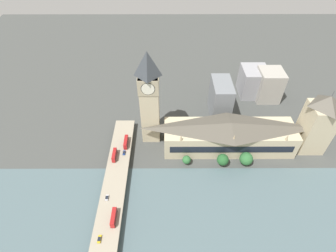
{
  "coord_description": "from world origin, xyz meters",
  "views": [
    {
      "loc": [
        -124.91,
        39.15,
        154.53
      ],
      "look_at": [
        20.79,
        38.69,
        17.94
      ],
      "focal_mm": 28.0,
      "sensor_mm": 36.0,
      "label": 1
    }
  ],
  "objects_px": {
    "car_northbound_lead": "(107,198)",
    "car_northbound_tail": "(124,153)",
    "parliament_hall": "(229,135)",
    "clock_tower": "(149,96)",
    "double_decker_bus_rear": "(114,155)",
    "victoria_tower": "(317,123)",
    "double_decker_bus_mid": "(114,217)",
    "road_bridge": "(112,203)",
    "double_decker_bus_lead": "(126,142)",
    "car_southbound_lead": "(99,239)"
  },
  "relations": [
    {
      "from": "double_decker_bus_mid",
      "to": "car_southbound_lead",
      "type": "distance_m",
      "value": 13.92
    },
    {
      "from": "double_decker_bus_mid",
      "to": "clock_tower",
      "type": "bearing_deg",
      "value": -14.02
    },
    {
      "from": "parliament_hall",
      "to": "car_northbound_tail",
      "type": "relative_size",
      "value": 23.88
    },
    {
      "from": "parliament_hall",
      "to": "clock_tower",
      "type": "height_order",
      "value": "clock_tower"
    },
    {
      "from": "road_bridge",
      "to": "car_northbound_lead",
      "type": "relative_size",
      "value": 36.74
    },
    {
      "from": "double_decker_bus_lead",
      "to": "car_southbound_lead",
      "type": "bearing_deg",
      "value": 174.7
    },
    {
      "from": "parliament_hall",
      "to": "road_bridge",
      "type": "relative_size",
      "value": 0.64
    },
    {
      "from": "double_decker_bus_rear",
      "to": "car_southbound_lead",
      "type": "height_order",
      "value": "double_decker_bus_rear"
    },
    {
      "from": "double_decker_bus_lead",
      "to": "car_northbound_tail",
      "type": "height_order",
      "value": "double_decker_bus_lead"
    },
    {
      "from": "parliament_hall",
      "to": "road_bridge",
      "type": "distance_m",
      "value": 98.5
    },
    {
      "from": "double_decker_bus_mid",
      "to": "car_northbound_lead",
      "type": "bearing_deg",
      "value": 25.15
    },
    {
      "from": "car_northbound_lead",
      "to": "car_southbound_lead",
      "type": "bearing_deg",
      "value": -179.61
    },
    {
      "from": "road_bridge",
      "to": "car_northbound_tail",
      "type": "bearing_deg",
      "value": -4.71
    },
    {
      "from": "clock_tower",
      "to": "car_northbound_tail",
      "type": "xyz_separation_m",
      "value": [
        -23.95,
        19.34,
        -34.21
      ]
    },
    {
      "from": "car_northbound_lead",
      "to": "car_northbound_tail",
      "type": "xyz_separation_m",
      "value": [
        37.98,
        -6.45,
        0.01
      ]
    },
    {
      "from": "clock_tower",
      "to": "car_southbound_lead",
      "type": "xyz_separation_m",
      "value": [
        -88.41,
        25.61,
        -34.28
      ]
    },
    {
      "from": "parliament_hall",
      "to": "car_southbound_lead",
      "type": "distance_m",
      "value": 115.21
    },
    {
      "from": "road_bridge",
      "to": "car_southbound_lead",
      "type": "bearing_deg",
      "value": 173.02
    },
    {
      "from": "victoria_tower",
      "to": "road_bridge",
      "type": "distance_m",
      "value": 156.42
    },
    {
      "from": "double_decker_bus_lead",
      "to": "car_southbound_lead",
      "type": "height_order",
      "value": "double_decker_bus_lead"
    },
    {
      "from": "clock_tower",
      "to": "double_decker_bus_lead",
      "type": "height_order",
      "value": "clock_tower"
    },
    {
      "from": "clock_tower",
      "to": "double_decker_bus_mid",
      "type": "height_order",
      "value": "clock_tower"
    },
    {
      "from": "victoria_tower",
      "to": "road_bridge",
      "type": "height_order",
      "value": "victoria_tower"
    },
    {
      "from": "car_northbound_tail",
      "to": "victoria_tower",
      "type": "bearing_deg",
      "value": -85.1
    },
    {
      "from": "road_bridge",
      "to": "car_northbound_lead",
      "type": "bearing_deg",
      "value": 51.27
    },
    {
      "from": "parliament_hall",
      "to": "clock_tower",
      "type": "bearing_deg",
      "value": 78.93
    },
    {
      "from": "clock_tower",
      "to": "double_decker_bus_rear",
      "type": "distance_m",
      "value": 49.67
    },
    {
      "from": "car_northbound_lead",
      "to": "car_southbound_lead",
      "type": "relative_size",
      "value": 0.91
    },
    {
      "from": "clock_tower",
      "to": "road_bridge",
      "type": "relative_size",
      "value": 0.49
    },
    {
      "from": "clock_tower",
      "to": "victoria_tower",
      "type": "distance_m",
      "value": 124.85
    },
    {
      "from": "parliament_hall",
      "to": "clock_tower",
      "type": "distance_m",
      "value": 67.59
    },
    {
      "from": "road_bridge",
      "to": "car_northbound_tail",
      "type": "xyz_separation_m",
      "value": [
        40.48,
        -3.34,
        1.79
      ]
    },
    {
      "from": "victoria_tower",
      "to": "car_northbound_lead",
      "type": "xyz_separation_m",
      "value": [
        -50.21,
        149.04,
        -18.09
      ]
    },
    {
      "from": "parliament_hall",
      "to": "victoria_tower",
      "type": "distance_m",
      "value": 64.19
    },
    {
      "from": "car_northbound_lead",
      "to": "car_northbound_tail",
      "type": "bearing_deg",
      "value": -9.64
    },
    {
      "from": "double_decker_bus_lead",
      "to": "car_northbound_tail",
      "type": "bearing_deg",
      "value": 176.57
    },
    {
      "from": "clock_tower",
      "to": "car_southbound_lead",
      "type": "height_order",
      "value": "clock_tower"
    },
    {
      "from": "road_bridge",
      "to": "double_decker_bus_lead",
      "type": "xyz_separation_m",
      "value": [
        49.69,
        -3.89,
        3.81
      ]
    },
    {
      "from": "road_bridge",
      "to": "car_northbound_tail",
      "type": "height_order",
      "value": "car_northbound_tail"
    },
    {
      "from": "double_decker_bus_mid",
      "to": "car_southbound_lead",
      "type": "height_order",
      "value": "double_decker_bus_mid"
    },
    {
      "from": "clock_tower",
      "to": "car_northbound_lead",
      "type": "bearing_deg",
      "value": 157.39
    },
    {
      "from": "victoria_tower",
      "to": "car_southbound_lead",
      "type": "relative_size",
      "value": 11.5
    },
    {
      "from": "road_bridge",
      "to": "double_decker_bus_mid",
      "type": "distance_m",
      "value": 12.94
    },
    {
      "from": "car_southbound_lead",
      "to": "road_bridge",
      "type": "bearing_deg",
      "value": -6.98
    },
    {
      "from": "clock_tower",
      "to": "car_northbound_lead",
      "type": "height_order",
      "value": "clock_tower"
    },
    {
      "from": "road_bridge",
      "to": "double_decker_bus_rear",
      "type": "height_order",
      "value": "double_decker_bus_rear"
    },
    {
      "from": "clock_tower",
      "to": "double_decker_bus_mid",
      "type": "distance_m",
      "value": 85.0
    },
    {
      "from": "parliament_hall",
      "to": "car_northbound_lead",
      "type": "bearing_deg",
      "value": 120.24
    },
    {
      "from": "car_southbound_lead",
      "to": "victoria_tower",
      "type": "bearing_deg",
      "value": -62.75
    },
    {
      "from": "victoria_tower",
      "to": "double_decker_bus_lead",
      "type": "xyz_separation_m",
      "value": [
        -3.02,
        142.03,
        -16.06
      ]
    }
  ]
}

